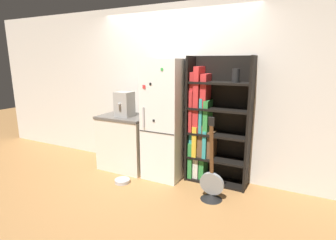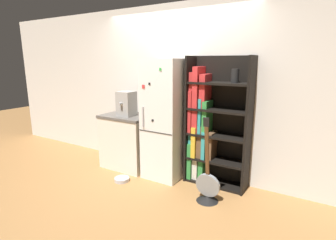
% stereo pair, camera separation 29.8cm
% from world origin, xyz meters
% --- Properties ---
extents(ground_plane, '(16.00, 16.00, 0.00)m').
position_xyz_m(ground_plane, '(0.00, 0.00, 0.00)').
color(ground_plane, '#A87542').
extents(wall_back, '(8.00, 0.05, 2.60)m').
position_xyz_m(wall_back, '(0.00, 0.47, 1.30)').
color(wall_back, silver).
rests_on(wall_back, ground_plane).
extents(refrigerator, '(0.57, 0.61, 1.79)m').
position_xyz_m(refrigerator, '(-0.00, 0.16, 0.90)').
color(refrigerator, white).
rests_on(refrigerator, ground_plane).
extents(bookshelf, '(0.88, 0.35, 1.83)m').
position_xyz_m(bookshelf, '(0.65, 0.31, 0.84)').
color(bookshelf, black).
rests_on(bookshelf, ground_plane).
extents(kitchen_counter, '(0.82, 0.62, 0.89)m').
position_xyz_m(kitchen_counter, '(-0.73, 0.15, 0.45)').
color(kitchen_counter, silver).
rests_on(kitchen_counter, ground_plane).
extents(espresso_machine, '(0.25, 0.30, 0.39)m').
position_xyz_m(espresso_machine, '(-0.70, 0.10, 1.09)').
color(espresso_machine, '#A5A39E').
rests_on(espresso_machine, kitchen_counter).
extents(guitar, '(0.32, 0.28, 1.12)m').
position_xyz_m(guitar, '(0.87, -0.24, 0.17)').
color(guitar, black).
rests_on(guitar, ground_plane).
extents(pet_bowl, '(0.22, 0.22, 0.05)m').
position_xyz_m(pet_bowl, '(-0.45, -0.37, 0.03)').
color(pet_bowl, '#B7B7BC').
rests_on(pet_bowl, ground_plane).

